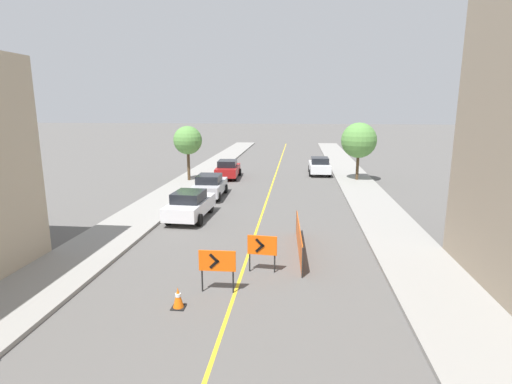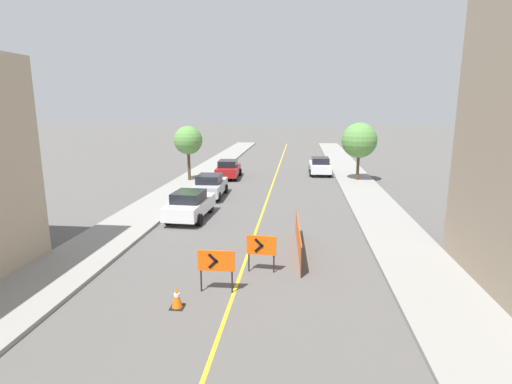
{
  "view_description": "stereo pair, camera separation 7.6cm",
  "coord_description": "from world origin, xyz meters",
  "px_view_note": "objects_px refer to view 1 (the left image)",
  "views": [
    {
      "loc": [
        2.01,
        4.74,
        6.17
      ],
      "look_at": [
        -0.51,
        28.63,
        1.0
      ],
      "focal_mm": 28.0,
      "sensor_mm": 36.0,
      "label": 1
    },
    {
      "loc": [
        2.08,
        4.75,
        6.17
      ],
      "look_at": [
        -0.51,
        28.63,
        1.0
      ],
      "focal_mm": 28.0,
      "sensor_mm": 36.0,
      "label": 2
    }
  ],
  "objects_px": {
    "parked_car_curb_near": "(190,205)",
    "parked_car_curb_mid": "(210,186)",
    "arrow_barricade_secondary": "(262,247)",
    "traffic_cone_third": "(178,298)",
    "street_tree_left_near": "(188,141)",
    "parked_car_opposite_side": "(319,166)",
    "street_tree_right_near": "(359,140)",
    "arrow_barricade_primary": "(217,263)",
    "parked_car_curb_far": "(228,169)"
  },
  "relations": [
    {
      "from": "parked_car_curb_mid",
      "to": "parked_car_opposite_side",
      "type": "xyz_separation_m",
      "value": [
        8.02,
        10.31,
        0.0
      ]
    },
    {
      "from": "arrow_barricade_primary",
      "to": "street_tree_left_near",
      "type": "distance_m",
      "value": 20.8
    },
    {
      "from": "arrow_barricade_primary",
      "to": "arrow_barricade_secondary",
      "type": "height_order",
      "value": "arrow_barricade_primary"
    },
    {
      "from": "arrow_barricade_primary",
      "to": "parked_car_opposite_side",
      "type": "xyz_separation_m",
      "value": [
        4.61,
        24.55,
        -0.26
      ]
    },
    {
      "from": "parked_car_curb_near",
      "to": "parked_car_opposite_side",
      "type": "relative_size",
      "value": 1.01
    },
    {
      "from": "arrow_barricade_primary",
      "to": "street_tree_left_near",
      "type": "bearing_deg",
      "value": 107.13
    },
    {
      "from": "traffic_cone_third",
      "to": "street_tree_left_near",
      "type": "xyz_separation_m",
      "value": [
        -5.37,
        20.85,
        3.1
      ]
    },
    {
      "from": "parked_car_curb_far",
      "to": "parked_car_opposite_side",
      "type": "bearing_deg",
      "value": 15.95
    },
    {
      "from": "parked_car_curb_mid",
      "to": "street_tree_left_near",
      "type": "height_order",
      "value": "street_tree_left_near"
    },
    {
      "from": "arrow_barricade_secondary",
      "to": "street_tree_left_near",
      "type": "height_order",
      "value": "street_tree_left_near"
    },
    {
      "from": "traffic_cone_third",
      "to": "parked_car_opposite_side",
      "type": "xyz_separation_m",
      "value": [
        5.62,
        25.75,
        0.46
      ]
    },
    {
      "from": "arrow_barricade_primary",
      "to": "parked_car_curb_near",
      "type": "relative_size",
      "value": 0.34
    },
    {
      "from": "street_tree_right_near",
      "to": "arrow_barricade_primary",
      "type": "bearing_deg",
      "value": -109.56
    },
    {
      "from": "arrow_barricade_primary",
      "to": "parked_car_curb_mid",
      "type": "xyz_separation_m",
      "value": [
        -3.41,
        14.24,
        -0.26
      ]
    },
    {
      "from": "arrow_barricade_primary",
      "to": "parked_car_curb_near",
      "type": "xyz_separation_m",
      "value": [
        -3.32,
        8.75,
        -0.26
      ]
    },
    {
      "from": "street_tree_left_near",
      "to": "street_tree_right_near",
      "type": "height_order",
      "value": "street_tree_right_near"
    },
    {
      "from": "parked_car_opposite_side",
      "to": "parked_car_curb_near",
      "type": "bearing_deg",
      "value": -117.77
    },
    {
      "from": "street_tree_left_near",
      "to": "street_tree_right_near",
      "type": "xyz_separation_m",
      "value": [
        13.95,
        1.66,
        -0.01
      ]
    },
    {
      "from": "arrow_barricade_secondary",
      "to": "street_tree_left_near",
      "type": "xyz_separation_m",
      "value": [
        -7.72,
        17.81,
        2.42
      ]
    },
    {
      "from": "arrow_barricade_primary",
      "to": "parked_car_curb_far",
      "type": "xyz_separation_m",
      "value": [
        -3.47,
        21.75,
        -0.26
      ]
    },
    {
      "from": "parked_car_curb_near",
      "to": "street_tree_right_near",
      "type": "height_order",
      "value": "street_tree_right_near"
    },
    {
      "from": "parked_car_curb_near",
      "to": "street_tree_right_near",
      "type": "bearing_deg",
      "value": 51.86
    },
    {
      "from": "parked_car_curb_mid",
      "to": "street_tree_right_near",
      "type": "bearing_deg",
      "value": 31.33
    },
    {
      "from": "arrow_barricade_secondary",
      "to": "parked_car_curb_far",
      "type": "xyz_separation_m",
      "value": [
        -4.81,
        19.91,
        -0.21
      ]
    },
    {
      "from": "traffic_cone_third",
      "to": "street_tree_right_near",
      "type": "relative_size",
      "value": 0.14
    },
    {
      "from": "street_tree_left_near",
      "to": "street_tree_right_near",
      "type": "distance_m",
      "value": 14.05
    },
    {
      "from": "arrow_barricade_primary",
      "to": "parked_car_opposite_side",
      "type": "height_order",
      "value": "parked_car_opposite_side"
    },
    {
      "from": "street_tree_right_near",
      "to": "street_tree_left_near",
      "type": "bearing_deg",
      "value": -173.23
    },
    {
      "from": "arrow_barricade_primary",
      "to": "parked_car_curb_far",
      "type": "distance_m",
      "value": 22.03
    },
    {
      "from": "arrow_barricade_secondary",
      "to": "parked_car_curb_near",
      "type": "distance_m",
      "value": 8.34
    },
    {
      "from": "street_tree_left_near",
      "to": "parked_car_curb_near",
      "type": "bearing_deg",
      "value": -74.35
    },
    {
      "from": "parked_car_curb_far",
      "to": "street_tree_right_near",
      "type": "height_order",
      "value": "street_tree_right_near"
    },
    {
      "from": "traffic_cone_third",
      "to": "arrow_barricade_primary",
      "type": "bearing_deg",
      "value": 49.75
    },
    {
      "from": "arrow_barricade_primary",
      "to": "parked_car_curb_mid",
      "type": "relative_size",
      "value": 0.34
    },
    {
      "from": "parked_car_curb_mid",
      "to": "street_tree_right_near",
      "type": "xyz_separation_m",
      "value": [
        10.98,
        7.07,
        2.63
      ]
    },
    {
      "from": "traffic_cone_third",
      "to": "parked_car_curb_near",
      "type": "distance_m",
      "value": 10.22
    },
    {
      "from": "parked_car_opposite_side",
      "to": "street_tree_left_near",
      "type": "xyz_separation_m",
      "value": [
        -10.99,
        -4.9,
        2.63
      ]
    },
    {
      "from": "street_tree_right_near",
      "to": "arrow_barricade_secondary",
      "type": "bearing_deg",
      "value": -107.74
    },
    {
      "from": "parked_car_curb_far",
      "to": "street_tree_left_near",
      "type": "distance_m",
      "value": 4.45
    },
    {
      "from": "parked_car_curb_mid",
      "to": "arrow_barricade_secondary",
      "type": "bearing_deg",
      "value": -70.49
    },
    {
      "from": "parked_car_curb_near",
      "to": "parked_car_curb_mid",
      "type": "xyz_separation_m",
      "value": [
        -0.08,
        5.49,
        0.0
      ]
    },
    {
      "from": "parked_car_curb_far",
      "to": "street_tree_right_near",
      "type": "bearing_deg",
      "value": -5.46
    },
    {
      "from": "arrow_barricade_secondary",
      "to": "street_tree_left_near",
      "type": "bearing_deg",
      "value": 118.69
    },
    {
      "from": "arrow_barricade_primary",
      "to": "parked_car_curb_near",
      "type": "height_order",
      "value": "parked_car_curb_near"
    },
    {
      "from": "parked_car_curb_near",
      "to": "parked_car_curb_mid",
      "type": "height_order",
      "value": "same"
    },
    {
      "from": "parked_car_opposite_side",
      "to": "street_tree_left_near",
      "type": "bearing_deg",
      "value": -157.1
    },
    {
      "from": "parked_car_opposite_side",
      "to": "parked_car_curb_mid",
      "type": "bearing_deg",
      "value": -128.97
    },
    {
      "from": "parked_car_curb_far",
      "to": "parked_car_opposite_side",
      "type": "xyz_separation_m",
      "value": [
        8.08,
        2.8,
        0.0
      ]
    },
    {
      "from": "parked_car_opposite_side",
      "to": "arrow_barricade_primary",
      "type": "bearing_deg",
      "value": -101.74
    },
    {
      "from": "parked_car_curb_far",
      "to": "street_tree_left_near",
      "type": "relative_size",
      "value": 0.98
    }
  ]
}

